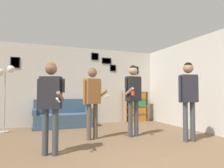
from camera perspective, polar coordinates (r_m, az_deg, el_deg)
name	(u,v)px	position (r m, az deg, el deg)	size (l,w,h in m)	color
wall_back	(83,85)	(7.18, -8.21, -0.42)	(7.93, 0.08, 2.70)	beige
wall_right	(194,84)	(6.37, 22.48, -0.05)	(0.06, 7.11, 2.70)	beige
couch	(62,118)	(6.68, -14.00, -9.37)	(1.81, 0.80, 0.88)	#3D5670
bookshelf	(136,107)	(7.68, 6.78, -6.47)	(0.93, 0.30, 1.13)	#A87F51
floor_lamp	(5,79)	(6.35, -28.22, 1.33)	(0.49, 0.28, 1.87)	#ADA89E
person_player_foreground_left	(51,98)	(3.71, -17.11, -3.75)	(0.47, 0.57, 1.65)	#3D4247
person_player_foreground_center	(92,95)	(4.76, -5.63, -3.08)	(0.56, 0.42, 1.70)	brown
person_watcher_holding_cup	(133,92)	(5.08, 6.11, -2.26)	(0.50, 0.48, 1.79)	#3D4247
person_spectator_near_bookshelf	(189,92)	(4.86, 21.04, -2.12)	(0.49, 0.25, 1.79)	#3D4247
bottle_on_floor	(55,128)	(5.95, -15.90, -12.10)	(0.07, 0.07, 0.25)	#3D6638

